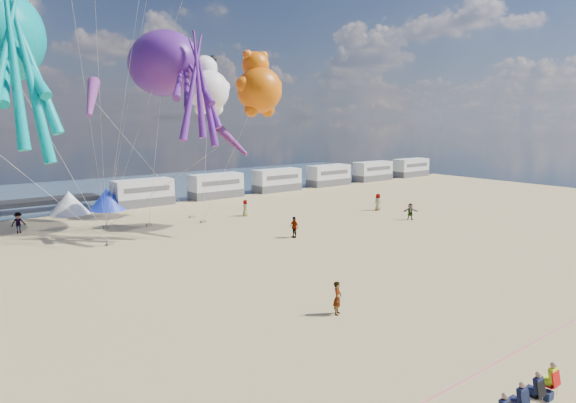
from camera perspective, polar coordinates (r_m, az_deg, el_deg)
The scene contains 29 objects.
ground at distance 24.52m, azimuth 9.03°, elevation -14.57°, with size 120.00×120.00×0.00m, color tan.
water at distance 72.67m, azimuth -24.73°, elevation 0.66°, with size 120.00×120.00×0.00m, color #32495F.
motorhome_0 at distance 60.11m, azimuth -15.82°, elevation 0.94°, with size 6.60×2.50×3.00m, color silver.
motorhome_1 at distance 64.30m, azimuth -7.99°, elevation 1.73°, with size 6.60×2.50×3.00m, color silver.
motorhome_2 at distance 69.54m, azimuth -1.22°, elevation 2.39°, with size 6.60×2.50×3.00m, color silver.
motorhome_3 at distance 75.61m, azimuth 4.53°, elevation 2.92°, with size 6.60×2.50×3.00m, color silver.
motorhome_4 at distance 82.34m, azimuth 9.40°, elevation 3.35°, with size 6.60×2.50×3.00m, color silver.
motorhome_5 at distance 89.57m, azimuth 13.50°, elevation 3.69°, with size 6.60×2.50×3.00m, color silver.
tent_white at distance 57.62m, azimuth -23.16°, elevation -0.11°, with size 4.00×4.00×2.40m, color white.
tent_blue at distance 58.77m, azimuth -19.40°, elevation 0.29°, with size 4.00×4.00×2.40m, color #1933CC.
spectator_row at distance 19.80m, azimuth 24.16°, elevation -19.35°, with size 6.10×0.90×1.30m, color black, non-canonical shape.
cooler_navy at distance 21.50m, azimuth 26.90°, elevation -18.67°, with size 0.38×0.28×0.30m, color #131F3E.
rope_line at distance 21.81m, azimuth 19.23°, elevation -18.13°, with size 0.03×0.03×34.00m, color #F2338C.
standing_person at distance 26.51m, azimuth 5.53°, elevation -10.62°, with size 0.63×0.41×1.73m, color tan.
beachgoer_0 at distance 52.18m, azimuth -4.78°, elevation -0.72°, with size 0.60×0.39×1.65m, color #7F6659.
beachgoer_2 at distance 49.96m, azimuth -27.78°, elevation -2.11°, with size 0.89×0.70×1.84m, color #7F6659.
beachgoer_3 at distance 42.67m, azimuth 0.68°, elevation -2.86°, with size 1.15×0.66×1.78m, color #7F6659.
beachgoer_4 at distance 51.45m, azimuth 13.44°, elevation -1.10°, with size 0.95×0.40×1.63m, color #7F6659.
beachgoer_6 at distance 56.01m, azimuth 9.97°, elevation -0.05°, with size 0.66×0.43×1.81m, color #7F6659.
sandbag_a at distance 42.69m, azimuth -19.16°, elevation -4.45°, with size 0.50×0.35×0.22m, color gray.
sandbag_b at distance 48.97m, azimuth -15.19°, elevation -2.53°, with size 0.50×0.35×0.22m, color gray.
sandbag_c at distance 49.44m, azimuth -9.41°, elevation -2.21°, with size 0.50×0.35×0.22m, color gray.
sandbag_d at distance 52.07m, azimuth -10.64°, elevation -1.67°, with size 0.50×0.35×0.22m, color gray.
sandbag_e at distance 48.92m, azimuth -19.56°, elevation -2.75°, with size 0.50×0.35×0.22m, color gray.
kite_octopus_purple at distance 48.25m, azimuth -13.66°, elevation 14.68°, with size 4.63×10.80×12.34m, color #581F86, non-canonical shape.
kite_panda at distance 52.21m, azimuth -8.84°, elevation 12.08°, with size 4.95×4.66×6.99m, color white, non-canonical shape.
kite_teddy_orange at distance 46.47m, azimuth -3.19°, elevation 12.27°, with size 4.88×4.59×6.89m, color #E86207, non-canonical shape.
windsock_mid at distance 43.18m, azimuth -20.98°, elevation 10.70°, with size 1.00×6.50×6.50m, color red, non-canonical shape.
windsock_right at distance 44.10m, azimuth -6.47°, elevation 6.93°, with size 0.90×5.18×5.18m, color red, non-canonical shape.
Camera 1 is at (-16.65, -15.05, 9.88)m, focal length 32.00 mm.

